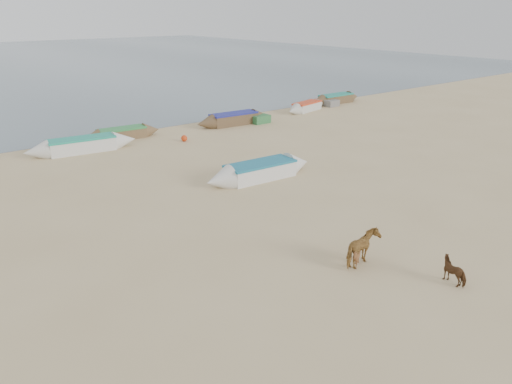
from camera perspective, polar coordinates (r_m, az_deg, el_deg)
ground at (r=20.24m, az=7.11°, el=-5.74°), size 140.00×140.00×0.00m
cow_adult at (r=18.53m, az=12.07°, el=-6.34°), size 1.68×1.01×1.32m
calf_front at (r=18.44m, az=11.38°, el=-7.32°), size 0.84×0.77×0.81m
calf_right at (r=18.47m, az=21.84°, el=-8.31°), size 0.99×1.07×0.88m
near_canoe at (r=27.30m, az=0.49°, el=2.46°), size 6.79×1.89×0.93m
waterline_canoes at (r=35.74m, az=-17.45°, el=5.81°), size 57.70×3.68×0.97m
beach_clutter at (r=36.78m, az=-11.10°, el=6.51°), size 45.22×4.94×0.64m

